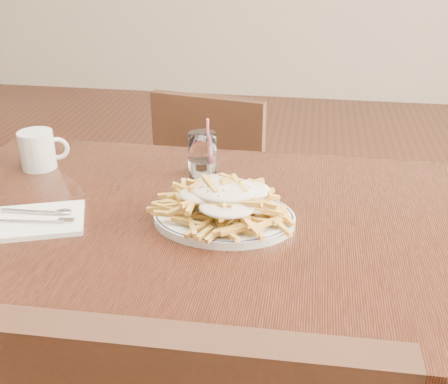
% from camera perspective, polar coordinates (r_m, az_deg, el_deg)
% --- Properties ---
extents(table, '(1.20, 0.80, 0.75)m').
position_cam_1_polar(table, '(1.25, -3.70, -5.72)').
color(table, black).
rests_on(table, ground).
extents(chair_far, '(0.44, 0.44, 0.82)m').
position_cam_1_polar(chair_far, '(2.00, -0.63, 0.55)').
color(chair_far, black).
rests_on(chair_far, ground).
extents(fries_plate, '(0.35, 0.32, 0.02)m').
position_cam_1_polar(fries_plate, '(1.18, -0.00, -2.59)').
color(fries_plate, white).
rests_on(fries_plate, table).
extents(loaded_fries, '(0.30, 0.27, 0.08)m').
position_cam_1_polar(loaded_fries, '(1.16, -0.00, -0.36)').
color(loaded_fries, gold).
rests_on(loaded_fries, fries_plate).
extents(napkin, '(0.26, 0.21, 0.01)m').
position_cam_1_polar(napkin, '(1.24, -19.12, -2.85)').
color(napkin, white).
rests_on(napkin, table).
extents(cutlery, '(0.18, 0.08, 0.01)m').
position_cam_1_polar(cutlery, '(1.25, -19.08, -2.40)').
color(cutlery, silver).
rests_on(cutlery, napkin).
extents(water_glass, '(0.07, 0.07, 0.15)m').
position_cam_1_polar(water_glass, '(1.38, -2.21, 3.49)').
color(water_glass, white).
rests_on(water_glass, table).
extents(coffee_mug, '(0.12, 0.09, 0.10)m').
position_cam_1_polar(coffee_mug, '(1.50, -18.34, 4.08)').
color(coffee_mug, white).
rests_on(coffee_mug, table).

